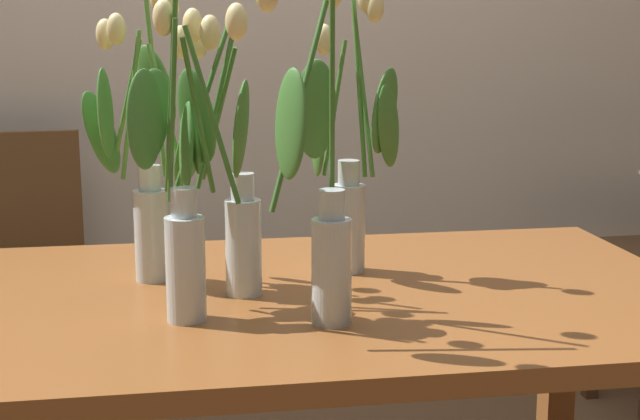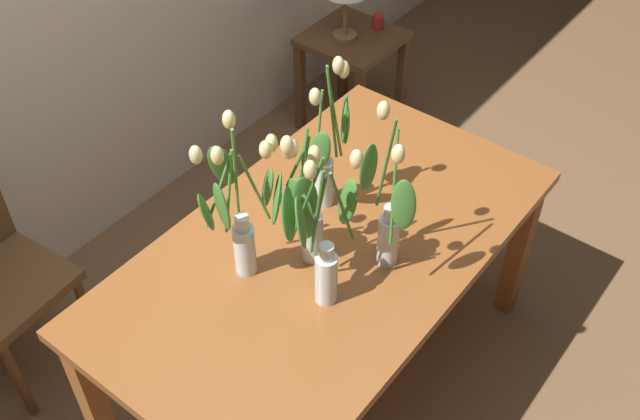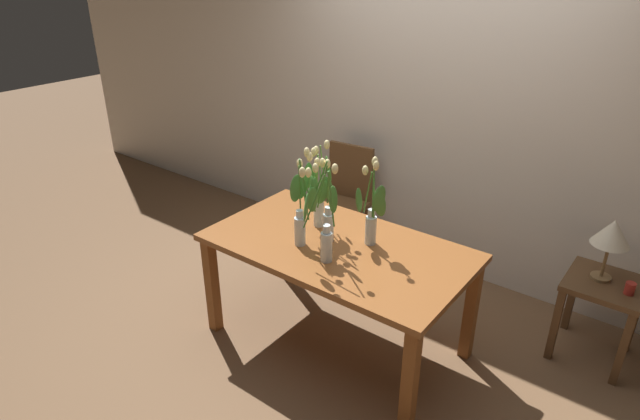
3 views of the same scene
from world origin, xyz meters
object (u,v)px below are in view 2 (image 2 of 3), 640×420
tulip_vase_1 (303,218)px  pillar_candle (378,22)px  tulip_vase_0 (328,156)px  dining_table (326,262)px  tulip_vase_2 (237,217)px  tulip_vase_3 (388,219)px  tulip_vase_4 (320,239)px  side_table (352,56)px

tulip_vase_1 → pillar_candle: tulip_vase_1 is taller
tulip_vase_0 → pillar_candle: bearing=27.9°
dining_table → tulip_vase_2: bearing=150.9°
tulip_vase_3 → tulip_vase_4: bearing=159.0°
tulip_vase_0 → tulip_vase_4: (-0.34, -0.23, 0.03)m
tulip_vase_2 → tulip_vase_4: size_ratio=0.99×
tulip_vase_2 → side_table: (1.61, 0.75, -0.54)m
dining_table → tulip_vase_0: size_ratio=2.77×
pillar_candle → tulip_vase_4: bearing=-150.8°
tulip_vase_1 → side_table: tulip_vase_1 is taller
tulip_vase_4 → side_table: bearing=32.8°
tulip_vase_0 → tulip_vase_4: size_ratio=0.99×
dining_table → tulip_vase_3: (0.04, -0.20, 0.29)m
tulip_vase_1 → tulip_vase_3: size_ratio=0.96×
side_table → pillar_candle: pillar_candle is taller
dining_table → tulip_vase_1: size_ratio=2.86×
tulip_vase_3 → pillar_candle: size_ratio=7.76×
tulip_vase_0 → pillar_candle: 1.56m
tulip_vase_1 → tulip_vase_2: 0.20m
side_table → pillar_candle: 0.21m
tulip_vase_0 → pillar_candle: size_ratio=7.70×
dining_table → tulip_vase_3: tulip_vase_3 is taller
tulip_vase_0 → tulip_vase_2: size_ratio=1.00×
tulip_vase_2 → pillar_candle: tulip_vase_2 is taller
dining_table → side_table: dining_table is taller
tulip_vase_0 → tulip_vase_3: size_ratio=0.99×
dining_table → tulip_vase_0: (0.16, 0.12, 0.30)m
tulip_vase_4 → dining_table: bearing=32.0°
dining_table → tulip_vase_4: size_ratio=2.74×
tulip_vase_1 → tulip_vase_2: (-0.14, 0.13, 0.03)m
dining_table → tulip_vase_0: 0.36m
tulip_vase_0 → tulip_vase_1: size_ratio=1.03×
tulip_vase_2 → tulip_vase_3: size_ratio=0.99×
tulip_vase_3 → pillar_candle: (1.45, 1.02, -0.35)m
pillar_candle → tulip_vase_0: bearing=-152.1°
tulip_vase_4 → pillar_candle: tulip_vase_4 is taller
tulip_vase_1 → side_table: bearing=30.8°
tulip_vase_0 → pillar_candle: tulip_vase_0 is taller
tulip_vase_1 → pillar_candle: bearing=27.0°
dining_table → tulip_vase_1: tulip_vase_1 is taller
tulip_vase_0 → tulip_vase_1: (-0.27, -0.11, -0.01)m
tulip_vase_0 → tulip_vase_4: bearing=-146.1°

